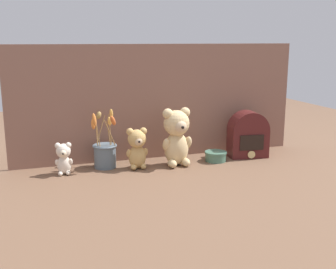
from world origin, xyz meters
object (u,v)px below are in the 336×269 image
object	(u,v)px
teddy_bear_large	(177,136)
teddy_bear_small	(64,158)
teddy_bear_medium	(137,147)
decorative_tin_tall	(216,156)
flower_vase	(105,152)
vintage_radio	(248,136)

from	to	relation	value
teddy_bear_large	teddy_bear_small	distance (m)	0.56
teddy_bear_large	teddy_bear_medium	world-z (taller)	teddy_bear_large
teddy_bear_small	teddy_bear_medium	bearing A→B (deg)	-2.51
decorative_tin_tall	teddy_bear_large	bearing A→B (deg)	-178.58
teddy_bear_medium	teddy_bear_small	bearing A→B (deg)	177.49
teddy_bear_medium	flower_vase	distance (m)	0.16
flower_vase	decorative_tin_tall	bearing A→B (deg)	-7.08
flower_vase	decorative_tin_tall	size ratio (longest dim) A/B	2.60
teddy_bear_large	flower_vase	distance (m)	0.37
teddy_bear_medium	decorative_tin_tall	bearing A→B (deg)	-0.94
teddy_bear_small	vintage_radio	size ratio (longest dim) A/B	0.62
teddy_bear_small	decorative_tin_tall	distance (m)	0.78
teddy_bear_large	teddy_bear_medium	bearing A→B (deg)	176.52
flower_vase	vintage_radio	size ratio (longest dim) A/B	1.20
teddy_bear_large	flower_vase	world-z (taller)	flower_vase
teddy_bear_medium	teddy_bear_small	xyz separation A→B (m)	(-0.35, 0.02, -0.03)
teddy_bear_small	decorative_tin_tall	world-z (taller)	teddy_bear_small
teddy_bear_small	teddy_bear_large	bearing A→B (deg)	-2.86
teddy_bear_medium	flower_vase	world-z (taller)	flower_vase
teddy_bear_medium	teddy_bear_large	bearing A→B (deg)	-3.48
teddy_bear_medium	teddy_bear_small	distance (m)	0.35
teddy_bear_large	decorative_tin_tall	bearing A→B (deg)	1.42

